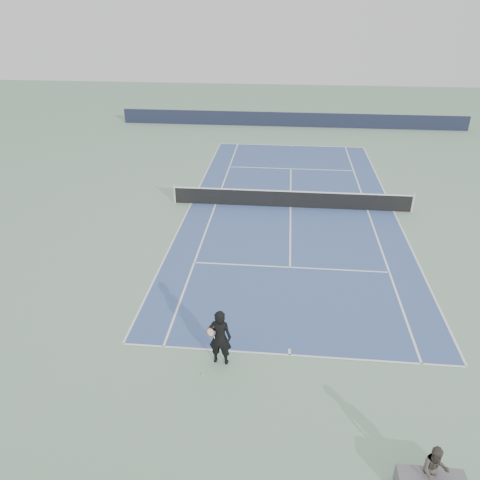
# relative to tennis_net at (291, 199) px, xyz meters

# --- Properties ---
(ground) EXTENTS (80.00, 80.00, 0.00)m
(ground) POSITION_rel_tennis_net_xyz_m (0.00, 0.00, -0.50)
(ground) COLOR gray
(court_surface) EXTENTS (10.97, 23.77, 0.01)m
(court_surface) POSITION_rel_tennis_net_xyz_m (0.00, 0.00, -0.50)
(court_surface) COLOR #395288
(court_surface) RESTS_ON ground
(tennis_net) EXTENTS (12.90, 0.10, 1.07)m
(tennis_net) POSITION_rel_tennis_net_xyz_m (0.00, 0.00, 0.00)
(tennis_net) COLOR silver
(tennis_net) RESTS_ON ground
(windscreen_far) EXTENTS (30.00, 0.25, 1.20)m
(windscreen_far) POSITION_rel_tennis_net_xyz_m (0.00, 17.88, 0.10)
(windscreen_far) COLOR black
(windscreen_far) RESTS_ON ground
(tennis_player) EXTENTS (0.84, 0.59, 1.94)m
(tennis_player) POSITION_rel_tennis_net_xyz_m (-2.15, -12.39, 0.47)
(tennis_player) COLOR black
(tennis_player) RESTS_ON ground
(tennis_ball) EXTENTS (0.07, 0.07, 0.07)m
(tennis_ball) POSITION_rel_tennis_net_xyz_m (-2.60, -13.08, -0.47)
(tennis_ball) COLOR #D4E42E
(tennis_ball) RESTS_ON ground
(spectator_bench) EXTENTS (1.57, 0.63, 1.36)m
(spectator_bench) POSITION_rel_tennis_net_xyz_m (3.25, -16.18, -0.02)
(spectator_bench) COLOR #5A595F
(spectator_bench) RESTS_ON ground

